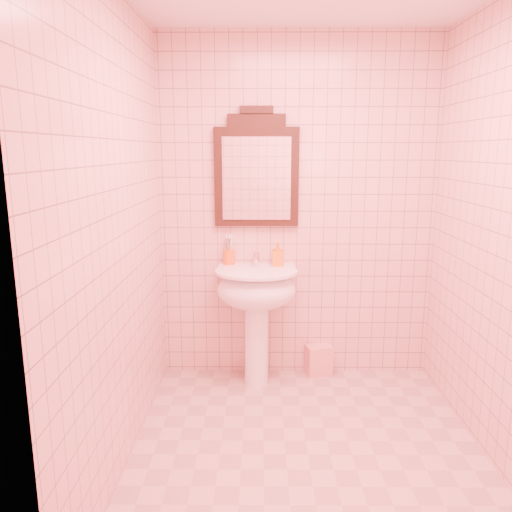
{
  "coord_description": "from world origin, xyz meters",
  "views": [
    {
      "loc": [
        -0.28,
        -2.52,
        1.68
      ],
      "look_at": [
        -0.3,
        0.55,
        1.03
      ],
      "focal_mm": 35.0,
      "sensor_mm": 36.0,
      "label": 1
    }
  ],
  "objects_px": {
    "mirror": "(257,172)",
    "soap_dispenser": "(278,254)",
    "toothbrush_cup": "(229,257)",
    "pedestal_sink": "(256,298)",
    "towel": "(319,360)"
  },
  "relations": [
    {
      "from": "pedestal_sink",
      "to": "towel",
      "type": "xyz_separation_m",
      "value": [
        0.48,
        0.17,
        -0.55
      ]
    },
    {
      "from": "pedestal_sink",
      "to": "toothbrush_cup",
      "type": "xyz_separation_m",
      "value": [
        -0.2,
        0.18,
        0.26
      ]
    },
    {
      "from": "pedestal_sink",
      "to": "mirror",
      "type": "xyz_separation_m",
      "value": [
        -0.0,
        0.2,
        0.87
      ]
    },
    {
      "from": "toothbrush_cup",
      "to": "towel",
      "type": "relative_size",
      "value": 0.86
    },
    {
      "from": "mirror",
      "to": "soap_dispenser",
      "type": "relative_size",
      "value": 4.87
    },
    {
      "from": "mirror",
      "to": "soap_dispenser",
      "type": "bearing_deg",
      "value": -24.38
    },
    {
      "from": "mirror",
      "to": "towel",
      "type": "distance_m",
      "value": 1.5
    },
    {
      "from": "pedestal_sink",
      "to": "soap_dispenser",
      "type": "relative_size",
      "value": 5.01
    },
    {
      "from": "mirror",
      "to": "toothbrush_cup",
      "type": "xyz_separation_m",
      "value": [
        -0.2,
        -0.02,
        -0.62
      ]
    },
    {
      "from": "toothbrush_cup",
      "to": "soap_dispenser",
      "type": "relative_size",
      "value": 1.14
    },
    {
      "from": "pedestal_sink",
      "to": "toothbrush_cup",
      "type": "relative_size",
      "value": 4.38
    },
    {
      "from": "toothbrush_cup",
      "to": "towel",
      "type": "bearing_deg",
      "value": -1.13
    },
    {
      "from": "mirror",
      "to": "toothbrush_cup",
      "type": "bearing_deg",
      "value": -174.62
    },
    {
      "from": "mirror",
      "to": "soap_dispenser",
      "type": "height_order",
      "value": "mirror"
    },
    {
      "from": "pedestal_sink",
      "to": "soap_dispenser",
      "type": "xyz_separation_m",
      "value": [
        0.15,
        0.13,
        0.29
      ]
    }
  ]
}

